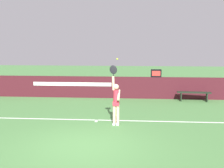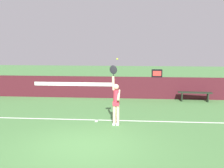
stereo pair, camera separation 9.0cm
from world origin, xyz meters
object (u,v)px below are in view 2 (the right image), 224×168
tennis_player (116,101)px  courtside_bench_near (195,94)px  tennis_ball (117,59)px  speed_display (157,73)px

tennis_player → courtside_bench_near: 6.14m
tennis_player → tennis_ball: tennis_ball is taller
tennis_ball → courtside_bench_near: (3.82, 5.03, -2.15)m
tennis_ball → courtside_bench_near: 6.67m
tennis_ball → courtside_bench_near: bearing=52.8°
speed_display → tennis_player: size_ratio=0.25×
tennis_ball → courtside_bench_near: tennis_ball is taller
tennis_player → courtside_bench_near: tennis_player is taller
speed_display → tennis_player: tennis_player is taller
tennis_player → courtside_bench_near: (3.88, 4.73, -0.55)m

